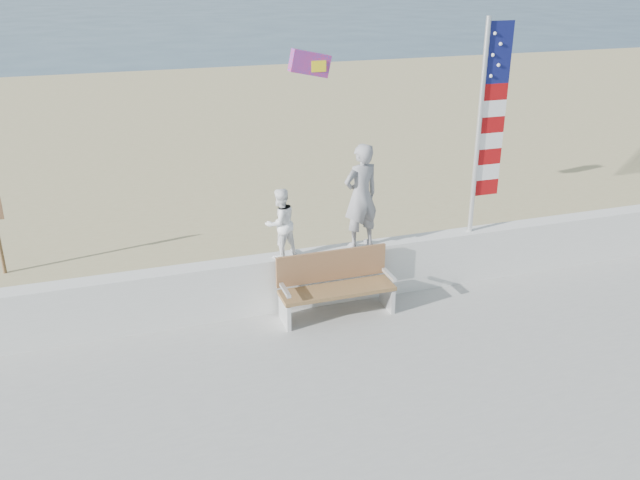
{
  "coord_description": "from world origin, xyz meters",
  "views": [
    {
      "loc": [
        -2.85,
        -7.37,
        5.37
      ],
      "look_at": [
        0.2,
        1.8,
        1.35
      ],
      "focal_mm": 38.0,
      "sensor_mm": 36.0,
      "label": 1
    }
  ],
  "objects_px": {
    "adult": "(361,196)",
    "bench": "(335,284)",
    "child": "(280,223)",
    "flag": "(487,119)"
  },
  "relations": [
    {
      "from": "adult",
      "to": "bench",
      "type": "distance_m",
      "value": 1.44
    },
    {
      "from": "adult",
      "to": "bench",
      "type": "height_order",
      "value": "adult"
    },
    {
      "from": "child",
      "to": "adult",
      "type": "bearing_deg",
      "value": 158.78
    },
    {
      "from": "adult",
      "to": "flag",
      "type": "bearing_deg",
      "value": 166.69
    },
    {
      "from": "bench",
      "to": "flag",
      "type": "relative_size",
      "value": 0.51
    },
    {
      "from": "child",
      "to": "flag",
      "type": "height_order",
      "value": "flag"
    },
    {
      "from": "adult",
      "to": "bench",
      "type": "xyz_separation_m",
      "value": [
        -0.58,
        -0.45,
        -1.24
      ]
    },
    {
      "from": "adult",
      "to": "flag",
      "type": "height_order",
      "value": "flag"
    },
    {
      "from": "child",
      "to": "flag",
      "type": "bearing_deg",
      "value": 158.78
    },
    {
      "from": "adult",
      "to": "flag",
      "type": "relative_size",
      "value": 0.48
    }
  ]
}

